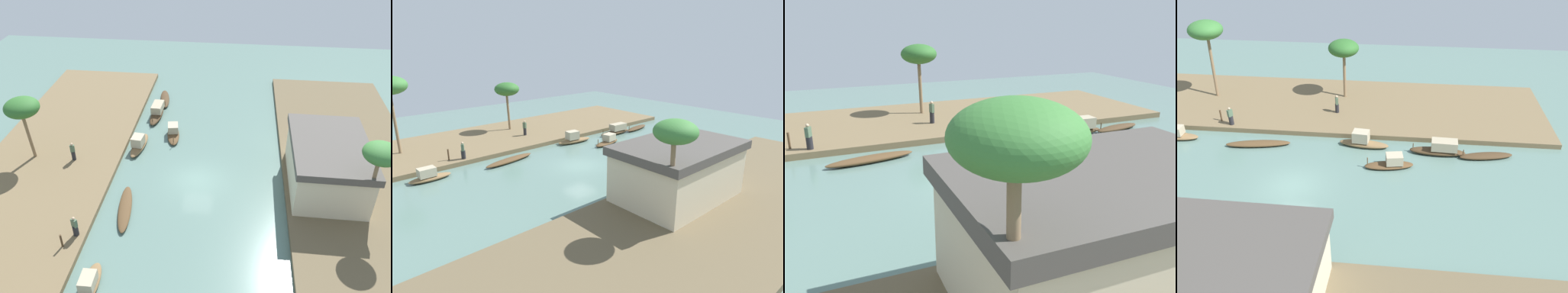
# 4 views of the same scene
# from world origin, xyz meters

# --- Properties ---
(river_water) EXTENTS (66.06, 66.06, 0.00)m
(river_water) POSITION_xyz_m (0.00, 0.00, 0.00)
(river_water) COLOR slate
(river_water) RESTS_ON ground
(riverbank_left) EXTENTS (40.27, 11.71, 0.42)m
(riverbank_left) POSITION_xyz_m (0.00, -12.90, 0.21)
(riverbank_left) COLOR brown
(riverbank_left) RESTS_ON ground
(riverbank_right) EXTENTS (40.27, 11.71, 0.42)m
(riverbank_right) POSITION_xyz_m (0.00, 12.90, 0.21)
(riverbank_right) COLOR brown
(riverbank_right) RESTS_ON ground
(sampan_upstream_small) EXTENTS (3.79, 1.71, 1.09)m
(sampan_upstream_small) POSITION_xyz_m (-6.73, -3.09, 0.38)
(sampan_upstream_small) COLOR brown
(sampan_upstream_small) RESTS_ON river_water
(sampan_near_left_bank) EXTENTS (4.26, 1.69, 0.83)m
(sampan_near_left_bank) POSITION_xyz_m (-13.96, -5.14, 0.20)
(sampan_near_left_bank) COLOR #47331E
(sampan_near_left_bank) RESTS_ON river_water
(sampan_downstream_large) EXTENTS (3.39, 1.15, 1.12)m
(sampan_downstream_large) POSITION_xyz_m (11.31, -5.52, 0.41)
(sampan_downstream_large) COLOR brown
(sampan_downstream_large) RESTS_ON river_water
(sampan_open_hull) EXTENTS (4.13, 1.49, 1.35)m
(sampan_open_hull) POSITION_xyz_m (-4.27, -5.90, 0.47)
(sampan_open_hull) COLOR brown
(sampan_open_hull) RESTS_ON river_water
(sampan_midstream) EXTENTS (4.39, 1.28, 1.24)m
(sampan_midstream) POSITION_xyz_m (-10.43, -5.34, 0.49)
(sampan_midstream) COLOR #47331E
(sampan_midstream) RESTS_ON river_water
(sampan_with_red_awning) EXTENTS (5.29, 1.78, 0.40)m
(sampan_with_red_awning) POSITION_xyz_m (4.21, -5.09, 0.20)
(sampan_with_red_awning) COLOR brown
(sampan_with_red_awning) RESTS_ON river_water
(person_on_near_bank) EXTENTS (0.44, 0.44, 1.70)m
(person_on_near_bank) POSITION_xyz_m (-1.25, -10.97, 1.16)
(person_on_near_bank) COLOR #232328
(person_on_near_bank) RESTS_ON riverbank_left
(person_by_mooring) EXTENTS (0.53, 0.53, 1.61)m
(person_by_mooring) POSITION_xyz_m (7.44, -7.68, 1.09)
(person_by_mooring) COLOR #232328
(person_by_mooring) RESTS_ON riverbank_left
(mooring_post) EXTENTS (0.14, 0.14, 1.03)m
(mooring_post) POSITION_xyz_m (8.60, -8.24, 0.94)
(mooring_post) COLOR #4C3823
(mooring_post) RESTS_ON riverbank_left
(palm_tree_left_near) EXTENTS (2.89, 2.89, 5.65)m
(palm_tree_left_near) POSITION_xyz_m (-1.39, -14.69, 5.21)
(palm_tree_left_near) COLOR #7F6647
(palm_tree_left_near) RESTS_ON riverbank_left
(palm_tree_right_tall) EXTENTS (2.45, 2.45, 6.52)m
(palm_tree_right_tall) POSITION_xyz_m (3.81, 12.35, 6.12)
(palm_tree_right_tall) COLOR #7F6647
(palm_tree_right_tall) RESTS_ON riverbank_right
(riverside_building) EXTENTS (8.73, 5.88, 3.90)m
(riverside_building) POSITION_xyz_m (-0.16, 10.12, 2.40)
(riverside_building) COLOR beige
(riverside_building) RESTS_ON riverbank_right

